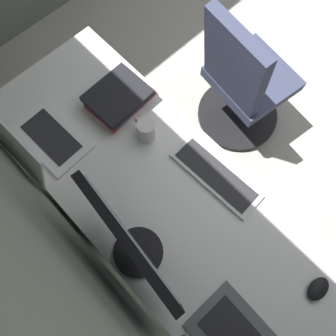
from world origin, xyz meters
TOP-DOWN VIEW (x-y plane):
  - floor_plane at (0.00, 0.00)m, footprint 4.71×4.71m
  - wall_back at (0.00, 2.01)m, footprint 4.40×0.10m
  - desk at (0.02, 1.60)m, footprint 1.81×0.68m
  - drawer_pedestal at (0.22, 1.63)m, footprint 0.40×0.51m
  - monitor_primary at (-0.10, 1.83)m, footprint 0.48×0.20m
  - laptop_leftmost at (0.54, 1.83)m, footprint 0.36×0.30m
  - keyboard_main at (-0.09, 1.37)m, footprint 0.43×0.16m
  - mouse_main at (-0.68, 1.42)m, footprint 0.06×0.10m
  - book_stack_near at (0.47, 1.43)m, footprint 0.24×0.30m
  - coffee_mug at (0.26, 1.46)m, footprint 0.12×0.08m
  - office_chair at (0.21, 0.77)m, footprint 0.56×0.58m

SIDE VIEW (x-z plane):
  - floor_plane at x=0.00m, z-range 0.00..0.00m
  - drawer_pedestal at x=0.22m, z-range 0.00..0.69m
  - office_chair at x=0.21m, z-range -0.03..0.94m
  - desk at x=0.02m, z-range 0.29..1.02m
  - keyboard_main at x=-0.09m, z-range 0.73..0.75m
  - mouse_main at x=-0.68m, z-range 0.73..0.76m
  - book_stack_near at x=0.47m, z-range 0.73..0.80m
  - laptop_leftmost at x=0.54m, z-range 0.68..0.88m
  - coffee_mug at x=0.26m, z-range 0.73..0.84m
  - monitor_primary at x=-0.10m, z-range 0.76..1.21m
  - wall_back at x=0.00m, z-range 0.00..2.60m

